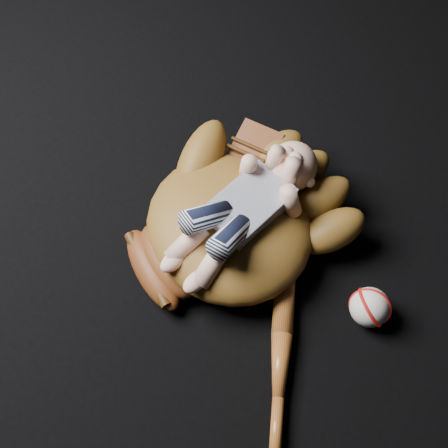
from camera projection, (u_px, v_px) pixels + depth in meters
The scene contains 4 objects.
baseball_glove at pixel (229, 221), 1.19m from camera, with size 0.47×0.54×0.17m, color brown, non-canonical shape.
newborn_baby at pixel (239, 211), 1.13m from camera, with size 0.18×0.40×0.16m, color #EEB399, non-canonical shape.
baseball_bat at pixel (281, 348), 1.11m from camera, with size 0.04×0.47×0.04m, color #984E1D, non-canonical shape.
baseball at pixel (370, 307), 1.14m from camera, with size 0.08×0.08×0.08m, color silver.
Camera 1 is at (0.36, -0.43, 1.11)m, focal length 45.00 mm.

